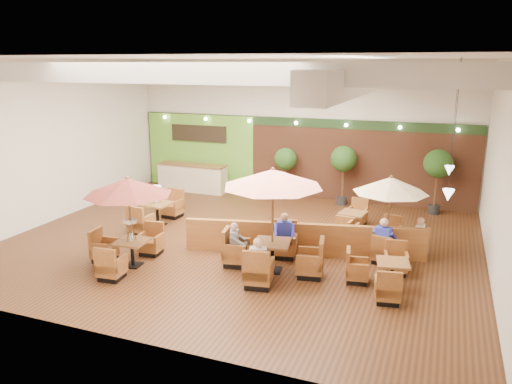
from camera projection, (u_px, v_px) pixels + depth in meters
The scene contains 17 objects.
room at pixel (263, 120), 15.50m from camera, with size 14.04×14.00×5.52m.
service_counter at pixel (192, 178), 21.39m from camera, with size 3.00×0.75×1.18m.
booth_divider at pixel (303, 239), 14.24m from camera, with size 6.85×0.18×0.95m, color brown.
table_0 at pixel (127, 202), 13.16m from camera, with size 2.40×2.48×2.51m.
table_1 at pixel (273, 202), 12.79m from camera, with size 2.85×2.85×2.81m.
table_2 at pixel (390, 200), 14.15m from camera, with size 2.31×2.31×2.31m.
table_3 at pixel (157, 211), 16.85m from camera, with size 0.94×2.67×1.57m.
table_4 at pixel (382, 274), 12.30m from camera, with size 1.63×2.37×0.86m.
table_5 at pixel (352, 223), 16.12m from camera, with size 0.90×2.43×0.89m.
topiary_0 at pixel (285, 161), 19.90m from camera, with size 0.90×0.90×2.09m.
topiary_1 at pixel (343, 161), 19.05m from camera, with size 0.99×0.99×2.31m.
topiary_2 at pixel (438, 166), 17.85m from camera, with size 1.02×1.02×2.38m.
diner_0 at pixel (258, 257), 12.14m from camera, with size 0.46×0.41×0.83m.
diner_1 at pixel (284, 231), 14.00m from camera, with size 0.46×0.41×0.84m.
diner_2 at pixel (236, 240), 13.44m from camera, with size 0.38×0.42×0.76m.
diner_3 at pixel (384, 236), 13.60m from camera, with size 0.46×0.41×0.84m.
diner_4 at pixel (418, 232), 14.08m from camera, with size 0.32×0.37×0.71m.
Camera 1 is at (5.65, -13.38, 5.36)m, focal length 35.00 mm.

